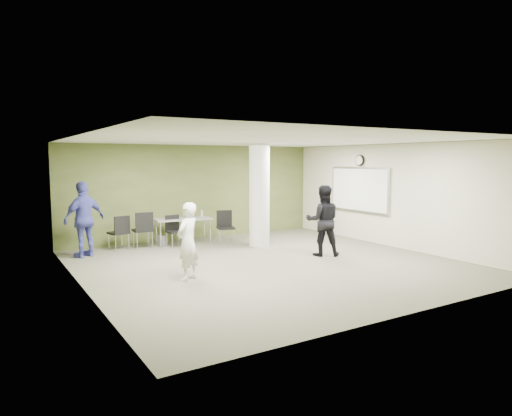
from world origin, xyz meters
TOP-DOWN VIEW (x-y plane):
  - floor at (0.00, 0.00)m, footprint 8.00×8.00m
  - ceiling at (0.00, 0.00)m, footprint 8.00×8.00m
  - wall_back at (0.00, 4.00)m, footprint 8.00×2.80m
  - wall_left at (-4.00, 0.00)m, footprint 0.02×8.00m
  - wall_right_cream at (4.00, 0.00)m, footprint 0.02×8.00m
  - column at (1.00, 2.00)m, footprint 0.56×0.56m
  - whiteboard at (3.92, 1.20)m, footprint 0.05×2.30m
  - wall_clock at (3.92, 1.20)m, footprint 0.06×0.32m
  - folding_table at (-0.70, 3.29)m, footprint 1.63×0.87m
  - wastebasket at (-1.32, 3.34)m, footprint 0.25×0.25m
  - chair_back_left at (-2.44, 3.39)m, footprint 0.54×0.54m
  - chair_back_right at (-1.85, 3.27)m, footprint 0.52×0.52m
  - chair_table_left at (-1.05, 3.11)m, footprint 0.45×0.45m
  - chair_table_right at (0.36, 2.81)m, footprint 0.58×0.58m
  - woman_white at (-2.10, -0.36)m, footprint 0.67×0.61m
  - man_black at (1.65, 0.07)m, footprint 1.07×1.01m
  - man_blue at (-3.40, 2.98)m, footprint 1.17×0.86m

SIDE VIEW (x-z plane):
  - floor at x=0.00m, z-range 0.00..0.00m
  - wastebasket at x=-1.32m, z-range 0.00..0.29m
  - chair_table_left at x=-1.05m, z-range 0.07..0.93m
  - chair_back_left at x=-2.44m, z-range 0.08..0.99m
  - chair_table_right at x=0.36m, z-range 0.08..1.01m
  - chair_back_right at x=-1.85m, z-range 0.08..1.07m
  - folding_table at x=-0.70m, z-range 0.20..1.18m
  - woman_white at x=-2.10m, z-range 0.00..1.54m
  - man_black at x=1.65m, z-range 0.00..1.75m
  - man_blue at x=-3.40m, z-range 0.00..1.85m
  - wall_back at x=0.00m, z-range 1.39..1.41m
  - wall_left at x=-4.00m, z-range 0.00..2.80m
  - wall_right_cream at x=4.00m, z-range 0.00..2.80m
  - column at x=1.00m, z-range 0.00..2.80m
  - whiteboard at x=3.92m, z-range 0.85..2.15m
  - wall_clock at x=3.92m, z-range 2.19..2.51m
  - ceiling at x=0.00m, z-range 2.80..2.80m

